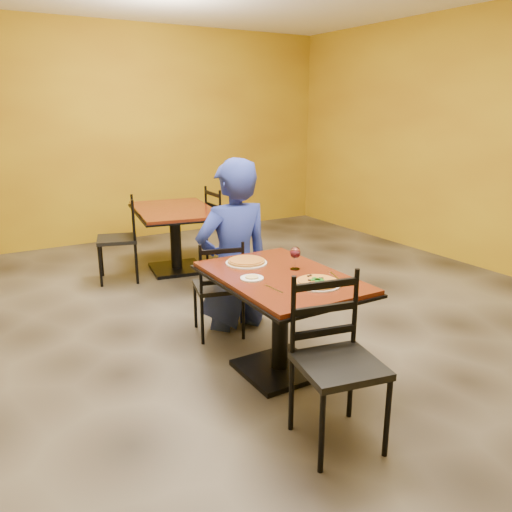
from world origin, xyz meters
TOP-DOWN VIEW (x-y plane):
  - floor at (0.00, 0.00)m, footprint 7.00×8.00m
  - wall_back at (0.00, 4.00)m, footprint 7.00×0.01m
  - table_main at (0.00, -0.50)m, footprint 0.83×1.23m
  - table_second at (0.28, 2.17)m, footprint 1.08×1.43m
  - chair_main_near at (-0.17, -1.36)m, footprint 0.52×0.52m
  - chair_main_far at (-0.08, 0.33)m, footprint 0.47×0.47m
  - chair_second_left at (-0.41, 2.17)m, footprint 0.52×0.52m
  - chair_second_right at (0.97, 2.17)m, footprint 0.43×0.43m
  - diner at (0.12, 0.43)m, footprint 0.71×0.47m
  - plate_main at (0.09, -0.79)m, footprint 0.31×0.31m
  - pizza_main at (0.09, -0.79)m, footprint 0.28×0.28m
  - plate_far at (-0.07, -0.14)m, footprint 0.31×0.31m
  - pizza_far at (-0.07, -0.14)m, footprint 0.28×0.28m
  - side_plate at (-0.22, -0.47)m, footprint 0.16×0.16m
  - dip at (-0.22, -0.47)m, footprint 0.09×0.09m
  - wine_glass at (0.16, -0.44)m, footprint 0.08×0.08m
  - fork at (-0.20, -0.72)m, footprint 0.03×0.19m
  - knife at (0.30, -0.73)m, footprint 0.08×0.20m

SIDE VIEW (x-z plane):
  - floor at x=0.00m, z-range -0.01..0.01m
  - chair_main_far at x=-0.08m, z-range 0.00..0.84m
  - chair_second_left at x=-0.41m, z-range 0.00..0.93m
  - chair_second_right at x=0.97m, z-range 0.00..0.95m
  - chair_main_near at x=-0.17m, z-range 0.00..0.98m
  - table_main at x=0.00m, z-range 0.18..0.93m
  - table_second at x=0.28m, z-range 0.18..0.93m
  - diner at x=0.12m, z-range 0.00..1.48m
  - fork at x=-0.20m, z-range 0.75..0.75m
  - knife at x=0.30m, z-range 0.75..0.75m
  - plate_main at x=0.09m, z-range 0.75..0.76m
  - plate_far at x=-0.07m, z-range 0.75..0.76m
  - side_plate at x=-0.22m, z-range 0.75..0.76m
  - dip at x=-0.22m, z-range 0.76..0.77m
  - pizza_main at x=0.09m, z-range 0.76..0.78m
  - pizza_far at x=-0.07m, z-range 0.76..0.78m
  - wine_glass at x=0.16m, z-range 0.75..0.93m
  - wall_back at x=0.00m, z-range 0.00..3.00m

